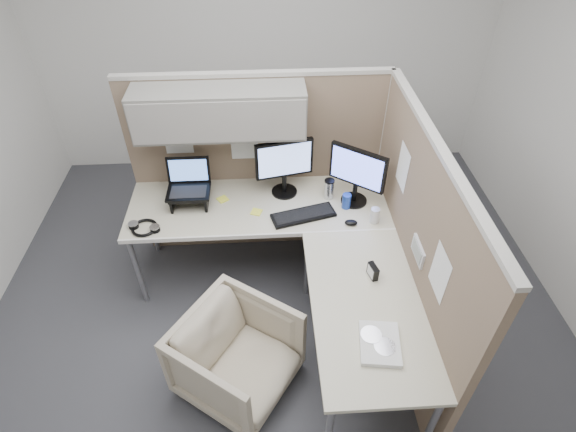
{
  "coord_description": "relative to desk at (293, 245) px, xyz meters",
  "views": [
    {
      "loc": [
        -0.04,
        -2.12,
        2.92
      ],
      "look_at": [
        0.1,
        0.25,
        0.85
      ],
      "focal_mm": 28.0,
      "sensor_mm": 36.0,
      "label": 1
    }
  ],
  "objects": [
    {
      "name": "ground",
      "position": [
        -0.12,
        -0.13,
        -0.69
      ],
      "size": [
        4.5,
        4.5,
        0.0
      ],
      "primitive_type": "plane",
      "color": "#38393E",
      "rests_on": "ground"
    },
    {
      "name": "partition_back",
      "position": [
        -0.34,
        0.7,
        0.41
      ],
      "size": [
        2.0,
        0.36,
        1.63
      ],
      "color": "#806954",
      "rests_on": "ground"
    },
    {
      "name": "partition_right",
      "position": [
        0.78,
        -0.19,
        0.13
      ],
      "size": [
        0.07,
        2.03,
        1.63
      ],
      "color": "#806954",
      "rests_on": "ground"
    },
    {
      "name": "desk",
      "position": [
        0.0,
        0.0,
        0.0
      ],
      "size": [
        2.0,
        1.98,
        0.73
      ],
      "color": "beige",
      "rests_on": "ground"
    },
    {
      "name": "office_chair",
      "position": [
        -0.4,
        -0.63,
        -0.34
      ],
      "size": [
        0.89,
        0.9,
        0.69
      ],
      "primitive_type": "imported",
      "rotation": [
        0.0,
        0.0,
        0.96
      ],
      "color": "beige",
      "rests_on": "ground"
    },
    {
      "name": "monitor_left",
      "position": [
        -0.03,
        0.55,
        0.32
      ],
      "size": [
        0.44,
        0.2,
        0.47
      ],
      "rotation": [
        0.0,
        0.0,
        0.21
      ],
      "color": "black",
      "rests_on": "desk"
    },
    {
      "name": "monitor_right",
      "position": [
        0.5,
        0.4,
        0.32
      ],
      "size": [
        0.37,
        0.29,
        0.47
      ],
      "rotation": [
        0.0,
        0.0,
        -0.64
      ],
      "color": "black",
      "rests_on": "desk"
    },
    {
      "name": "laptop_station",
      "position": [
        -0.75,
        0.47,
        0.17
      ],
      "size": [
        0.32,
        0.28,
        0.34
      ],
      "color": "black",
      "rests_on": "desk"
    },
    {
      "name": "keyboard",
      "position": [
        0.1,
        0.25,
        0.05
      ],
      "size": [
        0.5,
        0.27,
        0.02
      ],
      "primitive_type": "cube",
      "rotation": [
        0.0,
        0.0,
        0.26
      ],
      "color": "black",
      "rests_on": "desk"
    },
    {
      "name": "mouse",
      "position": [
        0.44,
        0.14,
        0.06
      ],
      "size": [
        0.1,
        0.07,
        0.03
      ],
      "primitive_type": "ellipsoid",
      "rotation": [
        0.0,
        0.0,
        -0.11
      ],
      "color": "black",
      "rests_on": "desk"
    },
    {
      "name": "travel_mug",
      "position": [
        0.31,
        0.46,
        0.13
      ],
      "size": [
        0.08,
        0.08,
        0.17
      ],
      "color": "silver",
      "rests_on": "desk"
    },
    {
      "name": "soda_can_green",
      "position": [
        0.61,
        0.16,
        0.1
      ],
      "size": [
        0.07,
        0.07,
        0.12
      ],
      "primitive_type": "cylinder",
      "color": "silver",
      "rests_on": "desk"
    },
    {
      "name": "soda_can_silver",
      "position": [
        0.43,
        0.34,
        0.1
      ],
      "size": [
        0.07,
        0.07,
        0.12
      ],
      "primitive_type": "cylinder",
      "color": "#1E3FA5",
      "rests_on": "desk"
    },
    {
      "name": "sticky_note_d",
      "position": [
        -0.25,
        0.32,
        0.05
      ],
      "size": [
        0.1,
        0.1,
        0.01
      ],
      "primitive_type": "cube",
      "rotation": [
        0.0,
        0.0,
        -0.36
      ],
      "color": "#EEF03F",
      "rests_on": "desk"
    },
    {
      "name": "sticky_note_c",
      "position": [
        -0.51,
        0.49,
        0.05
      ],
      "size": [
        0.11,
        0.11,
        0.01
      ],
      "primitive_type": "cube",
      "rotation": [
        0.0,
        0.0,
        0.58
      ],
      "color": "#EEF03F",
      "rests_on": "desk"
    },
    {
      "name": "headphones",
      "position": [
        -1.06,
        0.18,
        0.06
      ],
      "size": [
        0.23,
        0.23,
        0.03
      ],
      "rotation": [
        0.0,
        0.0,
        -0.28
      ],
      "color": "black",
      "rests_on": "desk"
    },
    {
      "name": "paper_stack",
      "position": [
        0.43,
        -0.87,
        0.06
      ],
      "size": [
        0.26,
        0.31,
        0.03
      ],
      "rotation": [
        0.0,
        0.0,
        -0.14
      ],
      "color": "white",
      "rests_on": "desk"
    },
    {
      "name": "desk_clock",
      "position": [
        0.49,
        -0.36,
        0.09
      ],
      "size": [
        0.06,
        0.1,
        0.1
      ],
      "rotation": [
        0.0,
        0.0,
        -1.3
      ],
      "color": "black",
      "rests_on": "desk"
    }
  ]
}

